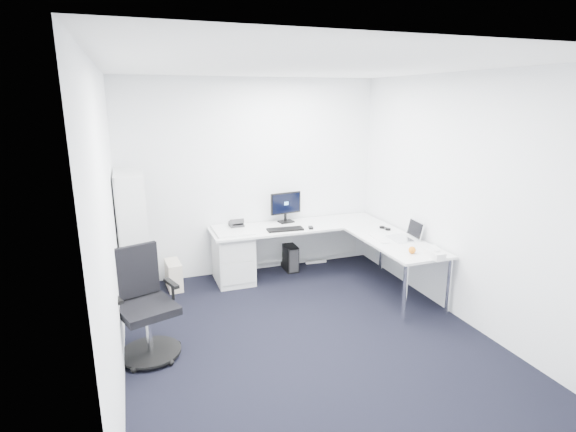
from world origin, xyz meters
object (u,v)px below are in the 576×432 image
object	(u,v)px
l_desk	(307,257)
laptop	(401,230)
bookshelf	(134,240)
monitor	(286,207)
task_chair	(147,306)

from	to	relation	value
l_desk	laptop	bearing A→B (deg)	-35.67
bookshelf	monitor	distance (m)	2.12
l_desk	monitor	xyz separation A→B (m)	(-0.11, 0.54, 0.58)
laptop	l_desk	bearing A→B (deg)	149.00
bookshelf	task_chair	xyz separation A→B (m)	(0.07, -1.24, -0.28)
l_desk	laptop	size ratio (longest dim) A/B	7.26
task_chair	monitor	bearing A→B (deg)	21.95
monitor	laptop	xyz separation A→B (m)	(1.08, -1.24, -0.10)
monitor	l_desk	bearing A→B (deg)	-87.01
monitor	task_chair	bearing A→B (deg)	-148.00
task_chair	monitor	distance (m)	2.67
l_desk	laptop	distance (m)	1.28
bookshelf	task_chair	distance (m)	1.27
task_chair	bookshelf	bearing A→B (deg)	74.05
task_chair	laptop	xyz separation A→B (m)	(3.08, 0.49, 0.30)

